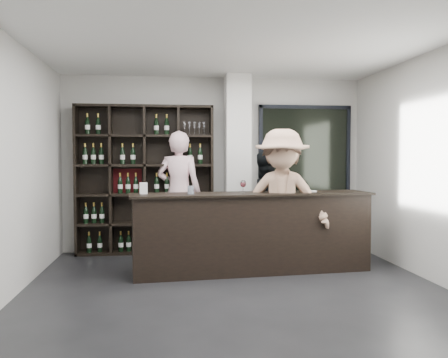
{
  "coord_description": "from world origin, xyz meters",
  "views": [
    {
      "loc": [
        -0.8,
        -5.21,
        1.57
      ],
      "look_at": [
        -0.04,
        1.1,
        1.27
      ],
      "focal_mm": 38.0,
      "sensor_mm": 36.0,
      "label": 1
    }
  ],
  "objects": [
    {
      "name": "glass_panel",
      "position": [
        1.55,
        2.69,
        1.4
      ],
      "size": [
        1.6,
        0.08,
        2.1
      ],
      "color": "black",
      "rests_on": "floor"
    },
    {
      "name": "wine_shelf",
      "position": [
        -1.15,
        2.57,
        1.2
      ],
      "size": [
        2.2,
        0.35,
        2.4
      ],
      "primitive_type": null,
      "color": "black",
      "rests_on": "floor"
    },
    {
      "name": "structural_column",
      "position": [
        0.35,
        2.47,
        1.45
      ],
      "size": [
        0.4,
        0.4,
        2.9
      ],
      "primitive_type": "cube",
      "color": "silver",
      "rests_on": "floor"
    },
    {
      "name": "taster_pink",
      "position": [
        -0.61,
        2.4,
        0.99
      ],
      "size": [
        0.82,
        0.65,
        1.98
      ],
      "primitive_type": "imported",
      "rotation": [
        0.0,
        0.0,
        2.87
      ],
      "color": "#F7C8CD",
      "rests_on": "floor"
    },
    {
      "name": "floor",
      "position": [
        0.0,
        0.0,
        -0.01
      ],
      "size": [
        5.0,
        5.5,
        0.01
      ],
      "primitive_type": "cube",
      "color": "black",
      "rests_on": "ground"
    },
    {
      "name": "napkin_stack",
      "position": [
        1.21,
        1.19,
        1.09
      ],
      "size": [
        0.12,
        0.12,
        0.02
      ],
      "primitive_type": "cube",
      "rotation": [
        0.0,
        0.0,
        -0.11
      ],
      "color": "white",
      "rests_on": "tasting_counter"
    },
    {
      "name": "card_stand",
      "position": [
        -1.1,
        1.09,
        1.16
      ],
      "size": [
        0.1,
        0.05,
        0.15
      ],
      "primitive_type": "cube",
      "rotation": [
        0.0,
        0.0,
        0.01
      ],
      "color": "white",
      "rests_on": "tasting_counter"
    },
    {
      "name": "spit_cup",
      "position": [
        -0.49,
        0.99,
        1.14
      ],
      "size": [
        0.09,
        0.09,
        0.11
      ],
      "primitive_type": "cylinder",
      "rotation": [
        0.0,
        0.0,
        -0.17
      ],
      "color": "silver",
      "rests_on": "tasting_counter"
    },
    {
      "name": "customer",
      "position": [
        0.75,
        1.05,
        0.97
      ],
      "size": [
        1.4,
        1.03,
        1.94
      ],
      "primitive_type": "imported",
      "rotation": [
        0.0,
        0.0,
        -0.27
      ],
      "color": "tan",
      "rests_on": "floor"
    },
    {
      "name": "taster_black",
      "position": [
        0.66,
        1.85,
        0.83
      ],
      "size": [
        0.89,
        0.73,
        1.66
      ],
      "primitive_type": "imported",
      "rotation": [
        0.0,
        0.0,
        3.28
      ],
      "color": "black",
      "rests_on": "floor"
    },
    {
      "name": "tasting_counter",
      "position": [
        0.35,
        1.1,
        0.54
      ],
      "size": [
        3.28,
        0.68,
        1.08
      ],
      "rotation": [
        0.0,
        0.0,
        0.09
      ],
      "color": "black",
      "rests_on": "floor"
    },
    {
      "name": "wine_glass",
      "position": [
        0.22,
        1.08,
        1.18
      ],
      "size": [
        0.1,
        0.1,
        0.19
      ],
      "primitive_type": null,
      "rotation": [
        0.0,
        0.0,
        0.35
      ],
      "color": "white",
      "rests_on": "tasting_counter"
    }
  ]
}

